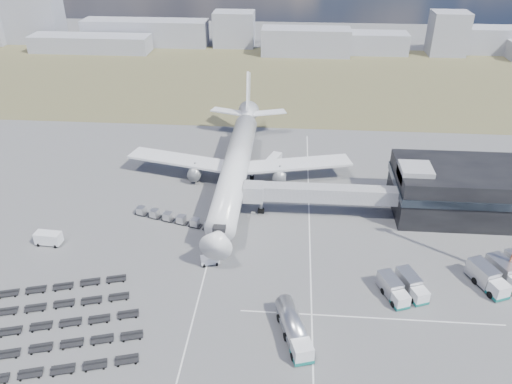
{
  "coord_description": "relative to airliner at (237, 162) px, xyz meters",
  "views": [
    {
      "loc": [
        11.89,
        -65.27,
        54.73
      ],
      "look_at": [
        5.08,
        21.91,
        4.0
      ],
      "focal_mm": 35.0,
      "sensor_mm": 36.0,
      "label": 1
    }
  ],
  "objects": [
    {
      "name": "catering_truck",
      "position": [
        7.79,
        8.86,
        -3.98
      ],
      "size": [
        4.02,
        6.03,
        2.57
      ],
      "rotation": [
        0.0,
        0.0,
        -0.34
      ],
      "color": "silver",
      "rests_on": "ground"
    },
    {
      "name": "fuel_tanker",
      "position": [
        13.25,
        -45.25,
        -3.51
      ],
      "size": [
        5.87,
        11.34,
        3.56
      ],
      "rotation": [
        0.0,
        0.0,
        0.3
      ],
      "color": "silver",
      "rests_on": "ground"
    },
    {
      "name": "airliner",
      "position": [
        0.0,
        0.0,
        0.0
      ],
      "size": [
        51.59,
        64.53,
        17.62
      ],
      "color": "silver",
      "rests_on": "ground"
    },
    {
      "name": "jet_bridge",
      "position": [
        15.9,
        -11.95,
        -0.24
      ],
      "size": [
        30.3,
        3.8,
        7.05
      ],
      "color": "#939399",
      "rests_on": "ground"
    },
    {
      "name": "grass_strip",
      "position": [
        0.0,
        77.62,
        -5.29
      ],
      "size": [
        420.0,
        90.0,
        0.01
      ],
      "primitive_type": "cube",
      "color": "brown",
      "rests_on": "ground"
    },
    {
      "name": "uld_row",
      "position": [
        -10.6,
        -16.7,
        -4.33
      ],
      "size": [
        17.37,
        6.49,
        1.61
      ],
      "rotation": [
        0.0,
        0.0,
        -0.29
      ],
      "color": "black",
      "rests_on": "ground"
    },
    {
      "name": "terminal",
      "position": [
        47.77,
        -8.41,
        -0.04
      ],
      "size": [
        30.4,
        16.4,
        11.0
      ],
      "color": "black",
      "rests_on": "ground"
    },
    {
      "name": "baggage_dollies",
      "position": [
        -26.12,
        -47.23,
        -4.91
      ],
      "size": [
        35.71,
        27.26,
        0.76
      ],
      "rotation": [
        0.0,
        0.0,
        0.28
      ],
      "color": "black",
      "rests_on": "ground"
    },
    {
      "name": "utility_van",
      "position": [
        -32.1,
        -25.75,
        -4.05
      ],
      "size": [
        4.86,
        2.46,
        2.49
      ],
      "primitive_type": "cube",
      "rotation": [
        0.0,
        0.0,
        -0.07
      ],
      "color": "silver",
      "rests_on": "ground"
    },
    {
      "name": "lane_markings",
      "position": [
        9.77,
        -29.38,
        -5.29
      ],
      "size": [
        47.12,
        110.0,
        0.01
      ],
      "color": "silver",
      "rests_on": "ground"
    },
    {
      "name": "pushback_tug",
      "position": [
        -1.53,
        -29.18,
        -4.57
      ],
      "size": [
        3.58,
        2.64,
        1.45
      ],
      "primitive_type": "cube",
      "rotation": [
        0.0,
        0.0,
        0.29
      ],
      "color": "silver",
      "rests_on": "ground"
    },
    {
      "name": "skyline",
      "position": [
        -27.36,
        119.5,
        1.21
      ],
      "size": [
        305.66,
        26.42,
        19.65
      ],
      "color": "#9495A1",
      "rests_on": "ground"
    },
    {
      "name": "service_trucks_near",
      "position": [
        30.5,
        -34.67,
        -3.78
      ],
      "size": [
        7.84,
        8.51,
        2.78
      ],
      "rotation": [
        0.0,
        0.0,
        0.36
      ],
      "color": "silver",
      "rests_on": "ground"
    },
    {
      "name": "ground",
      "position": [
        0.0,
        -32.38,
        -5.29
      ],
      "size": [
        420.0,
        420.0,
        0.0
      ],
      "primitive_type": "plane",
      "color": "#565659",
      "rests_on": "ground"
    }
  ]
}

